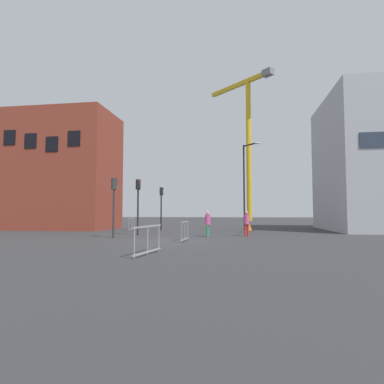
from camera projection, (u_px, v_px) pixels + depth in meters
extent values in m
plane|color=#333335|center=(173.00, 241.00, 17.31)|extent=(160.00, 160.00, 0.00)
cube|color=brown|center=(61.00, 171.00, 30.18)|extent=(9.98, 6.11, 10.81)
cube|color=black|center=(10.00, 137.00, 27.75)|extent=(1.10, 0.06, 1.30)
cube|color=black|center=(31.00, 141.00, 27.43)|extent=(1.10, 0.06, 1.30)
cube|color=black|center=(52.00, 144.00, 27.11)|extent=(1.10, 0.06, 1.30)
cube|color=black|center=(74.00, 138.00, 26.84)|extent=(1.10, 0.06, 1.30)
cylinder|color=gold|center=(249.00, 151.00, 57.64)|extent=(0.90, 0.90, 25.10)
cube|color=gold|center=(238.00, 85.00, 60.33)|extent=(10.76, 9.88, 0.70)
cube|color=slate|center=(268.00, 73.00, 54.99)|extent=(2.14, 2.10, 1.10)
cylinder|color=black|center=(244.00, 187.00, 28.54)|extent=(0.14, 0.14, 7.60)
cube|color=black|center=(250.00, 145.00, 28.08)|extent=(1.22, 1.30, 0.10)
ellipsoid|color=silver|center=(257.00, 143.00, 27.38)|extent=(0.44, 0.24, 0.16)
cylinder|color=#2D2D30|center=(114.00, 214.00, 19.67)|extent=(0.12, 0.12, 2.98)
cube|color=#2D2D30|center=(114.00, 184.00, 19.78)|extent=(0.37, 0.36, 0.70)
sphere|color=#390605|center=(117.00, 180.00, 19.89)|extent=(0.11, 0.11, 0.11)
sphere|color=#3C2905|center=(117.00, 184.00, 19.88)|extent=(0.11, 0.11, 0.11)
sphere|color=green|center=(117.00, 187.00, 19.86)|extent=(0.11, 0.11, 0.11)
cylinder|color=#232326|center=(138.00, 212.00, 22.07)|extent=(0.12, 0.12, 3.14)
cube|color=#232326|center=(138.00, 184.00, 22.19)|extent=(0.37, 0.37, 0.70)
sphere|color=red|center=(139.00, 181.00, 22.07)|extent=(0.11, 0.11, 0.11)
sphere|color=#3C2905|center=(139.00, 184.00, 22.05)|extent=(0.11, 0.11, 0.11)
sphere|color=#07330F|center=(139.00, 187.00, 22.04)|extent=(0.11, 0.11, 0.11)
cylinder|color=black|center=(161.00, 213.00, 28.50)|extent=(0.12, 0.12, 3.08)
cube|color=black|center=(161.00, 191.00, 28.62)|extent=(0.35, 0.33, 0.70)
sphere|color=#390605|center=(163.00, 189.00, 28.67)|extent=(0.11, 0.11, 0.11)
sphere|color=#F2A514|center=(163.00, 191.00, 28.66)|extent=(0.11, 0.11, 0.11)
sphere|color=#07330F|center=(163.00, 194.00, 28.65)|extent=(0.11, 0.11, 0.11)
cylinder|color=#2D844C|center=(208.00, 231.00, 20.71)|extent=(0.14, 0.14, 0.78)
cylinder|color=#2D844C|center=(207.00, 231.00, 20.52)|extent=(0.14, 0.14, 0.78)
cylinder|color=#D14C8C|center=(208.00, 220.00, 20.66)|extent=(0.34, 0.34, 0.65)
sphere|color=tan|center=(208.00, 213.00, 20.69)|extent=(0.21, 0.21, 0.21)
cylinder|color=red|center=(245.00, 230.00, 21.00)|extent=(0.14, 0.14, 0.79)
cylinder|color=red|center=(248.00, 230.00, 21.09)|extent=(0.14, 0.14, 0.79)
cylinder|color=#D14C8C|center=(246.00, 219.00, 21.09)|extent=(0.34, 0.34, 0.66)
sphere|color=tan|center=(246.00, 213.00, 21.12)|extent=(0.21, 0.21, 0.21)
cube|color=gray|center=(132.00, 218.00, 27.53)|extent=(0.14, 1.81, 0.06)
cube|color=gray|center=(132.00, 229.00, 27.47)|extent=(0.14, 1.81, 0.06)
cylinder|color=gray|center=(129.00, 225.00, 26.69)|extent=(0.04, 0.04, 1.05)
cylinder|color=gray|center=(132.00, 224.00, 27.49)|extent=(0.04, 0.04, 1.05)
cylinder|color=gray|center=(134.00, 224.00, 28.30)|extent=(0.04, 0.04, 1.05)
cube|color=#9EA0A5|center=(248.00, 219.00, 24.73)|extent=(0.20, 2.24, 0.06)
cube|color=#9EA0A5|center=(248.00, 231.00, 24.67)|extent=(0.20, 2.24, 0.06)
cylinder|color=#9EA0A5|center=(248.00, 226.00, 23.71)|extent=(0.04, 0.04, 1.05)
cylinder|color=#9EA0A5|center=(248.00, 226.00, 24.70)|extent=(0.04, 0.04, 1.05)
cylinder|color=#9EA0A5|center=(249.00, 225.00, 25.68)|extent=(0.04, 0.04, 1.05)
cube|color=gray|center=(185.00, 222.00, 17.44)|extent=(0.06, 2.14, 0.06)
cube|color=gray|center=(185.00, 239.00, 17.38)|extent=(0.06, 2.14, 0.06)
cylinder|color=gray|center=(182.00, 233.00, 16.45)|extent=(0.04, 0.04, 1.05)
cylinder|color=gray|center=(185.00, 232.00, 17.40)|extent=(0.04, 0.04, 1.05)
cylinder|color=gray|center=(188.00, 231.00, 18.35)|extent=(0.04, 0.04, 1.05)
cube|color=#9EA0A5|center=(148.00, 226.00, 12.03)|extent=(0.40, 2.41, 0.06)
cube|color=#9EA0A5|center=(148.00, 252.00, 11.97)|extent=(0.40, 2.41, 0.06)
cylinder|color=#9EA0A5|center=(134.00, 243.00, 10.96)|extent=(0.04, 0.04, 1.05)
cylinder|color=#9EA0A5|center=(148.00, 240.00, 12.00)|extent=(0.04, 0.04, 1.05)
cylinder|color=#9EA0A5|center=(159.00, 238.00, 13.04)|extent=(0.04, 0.04, 1.05)
cube|color=black|center=(249.00, 231.00, 26.98)|extent=(0.64, 0.64, 0.03)
cone|color=orange|center=(249.00, 227.00, 27.00)|extent=(0.49, 0.49, 0.65)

